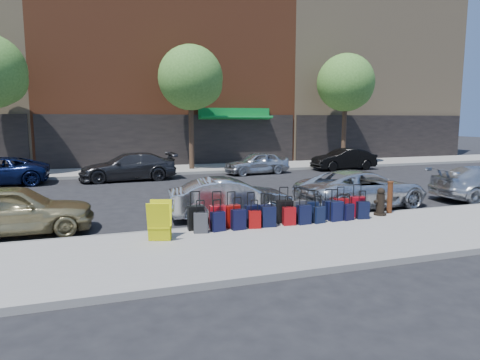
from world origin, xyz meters
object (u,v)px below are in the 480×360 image
object	(u,v)px
tree_center	(193,80)
tree_right	(347,84)
car_near_2	(362,189)
car_far_1	(128,167)
car_far_3	(344,159)
fire_hydrant	(380,202)
bollard	(390,197)
car_far_2	(257,163)
display_rack	(160,221)
suitcase_front_5	(284,212)
car_near_0	(13,210)
car_near_1	(231,198)

from	to	relation	value
tree_center	tree_right	distance (m)	10.50
tree_center	car_near_2	size ratio (longest dim) A/B	1.52
car_far_1	car_far_3	distance (m)	12.97
fire_hydrant	bollard	distance (m)	0.50
car_far_2	display_rack	bearing A→B (deg)	-36.95
suitcase_front_5	car_near_2	size ratio (longest dim) A/B	0.22
bollard	car_far_2	world-z (taller)	car_far_2
car_far_2	fire_hydrant	bearing A→B (deg)	-8.51
tree_right	car_far_2	bearing A→B (deg)	-160.95
car_far_1	car_far_2	distance (m)	7.15
suitcase_front_5	car_far_1	world-z (taller)	car_far_1
bollard	tree_center	bearing A→B (deg)	102.35
bollard	car_far_3	size ratio (longest dim) A/B	0.25
car_near_0	tree_right	bearing A→B (deg)	-55.50
display_rack	car_near_1	distance (m)	3.41
car_far_3	bollard	bearing A→B (deg)	-26.45
tree_right	display_rack	bearing A→B (deg)	-134.54
car_near_1	tree_right	bearing A→B (deg)	-38.48
fire_hydrant	car_far_3	bearing A→B (deg)	63.97
car_near_0	display_rack	bearing A→B (deg)	-122.89
tree_center	tree_right	size ratio (longest dim) A/B	1.00
tree_center	car_far_3	bearing A→B (deg)	-15.18
display_rack	car_near_2	size ratio (longest dim) A/B	0.20
display_rack	car_far_1	bearing A→B (deg)	106.79
car_far_1	car_far_2	xyz separation A→B (m)	(7.14, 0.33, -0.07)
bollard	car_far_2	distance (m)	11.62
suitcase_front_5	car_far_3	bearing A→B (deg)	62.86
tree_right	car_near_1	distance (m)	18.22
fire_hydrant	car_far_1	bearing A→B (deg)	122.00
tree_center	suitcase_front_5	distance (m)	15.13
suitcase_front_5	car_near_2	xyz separation A→B (m)	(3.83, 1.78, 0.19)
suitcase_front_5	tree_center	bearing A→B (deg)	99.05
suitcase_front_5	car_far_3	size ratio (longest dim) A/B	0.26
tree_right	bollard	distance (m)	16.69
car_far_2	bollard	bearing A→B (deg)	-6.29
tree_right	car_near_0	world-z (taller)	tree_right
tree_right	car_far_3	xyz separation A→B (m)	(-1.62, -2.41, -4.76)
display_rack	car_near_0	distance (m)	4.22
car_near_1	car_near_2	distance (m)	4.93
tree_center	tree_right	world-z (taller)	same
suitcase_front_5	bollard	xyz separation A→B (m)	(3.70, 0.10, 0.20)
car_near_1	car_far_3	bearing A→B (deg)	-40.43
suitcase_front_5	car_near_1	bearing A→B (deg)	135.61
car_far_1	car_far_3	xyz separation A→B (m)	(12.96, 0.49, -0.04)
display_rack	suitcase_front_5	bearing A→B (deg)	27.88
car_far_2	car_near_1	bearing A→B (deg)	-31.65
bollard	car_near_1	xyz separation A→B (m)	(-4.79, 1.51, -0.04)
display_rack	car_near_2	distance (m)	7.85
fire_hydrant	car_near_1	world-z (taller)	car_near_1
tree_center	car_far_2	size ratio (longest dim) A/B	1.95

